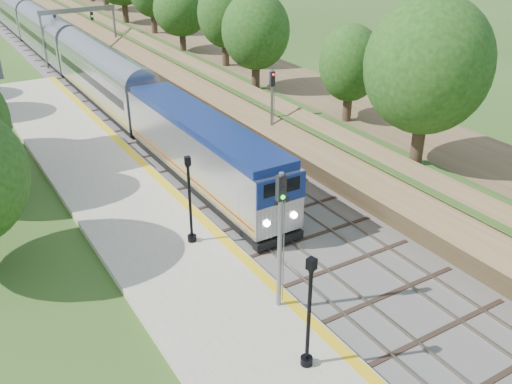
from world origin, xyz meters
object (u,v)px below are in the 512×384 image
signal_gantry (78,21)px  signal_farside (272,105)px  train (50,40)px  signal_platform (280,227)px  lamppost_mid (309,320)px  lamppost_far (190,205)px

signal_gantry → signal_farside: bearing=-83.6°
train → signal_platform: 52.55m
lamppost_mid → lamppost_far: lamppost_mid is taller
train → signal_farside: 38.24m
signal_platform → train: bearing=86.8°
signal_gantry → lamppost_far: bearing=-98.7°
lamppost_mid → lamppost_far: bearing=89.1°
signal_gantry → signal_platform: (-5.37, -48.22, -0.49)m
lamppost_far → signal_farside: (10.03, 7.90, 1.39)m
signal_gantry → train: signal_gantry is taller
lamppost_mid → signal_farside: size_ratio=0.78×
signal_gantry → lamppost_mid: 52.28m
signal_gantry → signal_farside: 33.71m
train → signal_farside: signal_farside is taller
lamppost_mid → train: bearing=85.9°
lamppost_far → signal_farside: bearing=38.2°
train → signal_gantry: bearing=-59.6°
lamppost_mid → signal_farside: 21.03m
train → signal_platform: bearing=-93.2°
signal_gantry → lamppost_mid: size_ratio=1.74×
lamppost_far → signal_platform: 7.13m
train → lamppost_mid: 56.18m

